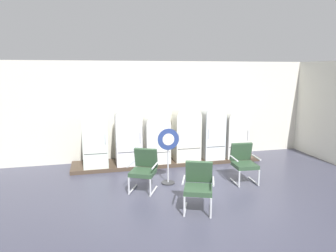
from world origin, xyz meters
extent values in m
cube|color=#3B3C4D|center=(0.00, 0.00, -0.03)|extent=(12.00, 10.00, 0.05)
cube|color=silver|center=(0.00, 3.66, 1.46)|extent=(11.76, 0.12, 2.93)
cube|color=#47443F|center=(0.00, 3.66, 2.58)|extent=(11.76, 0.07, 0.06)
cube|color=silver|center=(4.66, 2.50, 1.46)|extent=(0.12, 2.20, 2.93)
cube|color=#47382B|center=(0.00, 3.02, 0.05)|extent=(5.40, 0.95, 0.10)
cube|color=silver|center=(-2.03, 2.88, 0.76)|extent=(0.64, 0.59, 1.32)
cylinder|color=silver|center=(-2.03, 2.88, 1.42)|extent=(0.64, 0.58, 0.64)
cube|color=#383838|center=(-2.03, 2.59, 0.52)|extent=(0.59, 0.01, 0.01)
cylinder|color=silver|center=(-1.77, 2.57, 0.92)|extent=(0.02, 0.02, 0.28)
cube|color=white|center=(-1.14, 2.90, 0.75)|extent=(0.69, 0.62, 1.29)
cylinder|color=white|center=(-1.14, 2.90, 1.39)|extent=(0.69, 0.60, 0.69)
cube|color=#383838|center=(-1.14, 2.59, 0.51)|extent=(0.64, 0.01, 0.01)
cylinder|color=silver|center=(-0.86, 2.57, 0.90)|extent=(0.02, 0.02, 0.28)
cube|color=white|center=(-0.34, 2.93, 0.65)|extent=(0.67, 0.69, 1.10)
cylinder|color=white|center=(-0.34, 2.93, 1.20)|extent=(0.67, 0.67, 0.67)
cube|color=#383838|center=(-0.34, 2.59, 0.45)|extent=(0.62, 0.01, 0.01)
cylinder|color=silver|center=(-0.07, 2.57, 0.78)|extent=(0.02, 0.02, 0.28)
cube|color=silver|center=(0.52, 2.90, 0.73)|extent=(0.72, 0.62, 1.27)
cylinder|color=silver|center=(0.52, 2.90, 1.37)|extent=(0.72, 0.60, 0.72)
cube|color=#383838|center=(0.52, 2.59, 0.51)|extent=(0.66, 0.01, 0.01)
cylinder|color=silver|center=(0.22, 2.57, 0.89)|extent=(0.02, 0.02, 0.28)
cube|color=white|center=(1.31, 2.90, 0.75)|extent=(0.60, 0.62, 1.29)
cylinder|color=white|center=(1.31, 2.90, 1.39)|extent=(0.60, 0.61, 0.60)
cube|color=#383838|center=(1.31, 2.59, 0.51)|extent=(0.55, 0.01, 0.01)
cylinder|color=silver|center=(1.07, 2.57, 0.90)|extent=(0.02, 0.02, 0.28)
cube|color=silver|center=(2.02, 2.93, 0.67)|extent=(0.65, 0.68, 1.15)
cylinder|color=silver|center=(2.02, 2.93, 1.25)|extent=(0.65, 0.67, 0.65)
cube|color=#383838|center=(2.02, 2.59, 0.47)|extent=(0.60, 0.01, 0.01)
cylinder|color=silver|center=(2.29, 2.57, 0.81)|extent=(0.02, 0.02, 0.28)
cylinder|color=silver|center=(-1.24, 1.22, 0.02)|extent=(0.28, 0.51, 0.04)
cylinder|color=silver|center=(-1.35, 0.99, 0.20)|extent=(0.05, 0.05, 0.37)
cylinder|color=silver|center=(-0.80, 1.01, 0.02)|extent=(0.28, 0.51, 0.04)
cylinder|color=silver|center=(-0.92, 0.78, 0.20)|extent=(0.05, 0.05, 0.37)
cube|color=#2F4A31|center=(-1.02, 1.12, 0.43)|extent=(0.69, 0.68, 0.09)
cube|color=#2F4A31|center=(-0.91, 1.35, 0.70)|extent=(0.54, 0.37, 0.45)
cylinder|color=silver|center=(-1.27, 1.24, 0.62)|extent=(0.23, 0.42, 0.04)
cylinder|color=silver|center=(-0.77, 1.00, 0.62)|extent=(0.23, 0.42, 0.04)
cylinder|color=silver|center=(1.18, 1.08, 0.02)|extent=(0.07, 0.55, 0.04)
cylinder|color=silver|center=(1.17, 0.82, 0.20)|extent=(0.04, 0.04, 0.37)
cylinder|color=silver|center=(1.67, 1.05, 0.02)|extent=(0.07, 0.55, 0.04)
cylinder|color=silver|center=(1.65, 0.79, 0.20)|extent=(0.04, 0.04, 0.37)
cube|color=#2F4A31|center=(1.42, 1.06, 0.43)|extent=(0.55, 0.53, 0.09)
cube|color=#2F4A31|center=(1.44, 1.32, 0.70)|extent=(0.53, 0.19, 0.45)
cylinder|color=silver|center=(1.15, 1.08, 0.62)|extent=(0.06, 0.45, 0.04)
cylinder|color=silver|center=(1.70, 1.04, 0.62)|extent=(0.06, 0.45, 0.04)
cylinder|color=silver|center=(-0.37, -0.01, 0.02)|extent=(0.24, 0.53, 0.04)
cylinder|color=silver|center=(-0.47, -0.25, 0.20)|extent=(0.05, 0.05, 0.37)
cylinder|color=silver|center=(0.08, -0.18, 0.02)|extent=(0.24, 0.53, 0.04)
cylinder|color=silver|center=(-0.02, -0.42, 0.20)|extent=(0.05, 0.05, 0.37)
cube|color=#2F4A31|center=(-0.15, -0.09, 0.43)|extent=(0.67, 0.66, 0.09)
cube|color=#2F4A31|center=(-0.05, 0.15, 0.70)|extent=(0.55, 0.34, 0.45)
cylinder|color=silver|center=(-0.41, 0.01, 0.62)|extent=(0.20, 0.43, 0.04)
cylinder|color=silver|center=(0.11, -0.20, 0.62)|extent=(0.20, 0.43, 0.04)
cylinder|color=#2D2D30|center=(-0.37, 1.45, 0.01)|extent=(0.32, 0.32, 0.03)
cylinder|color=silver|center=(-0.37, 1.45, 0.56)|extent=(0.04, 0.04, 1.06)
cylinder|color=navy|center=(-0.37, 1.42, 1.09)|extent=(0.50, 0.02, 0.50)
cylinder|color=white|center=(-0.37, 1.41, 1.09)|extent=(0.28, 0.00, 0.28)
camera|label=1|loc=(-1.97, -5.23, 2.67)|focal=32.39mm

